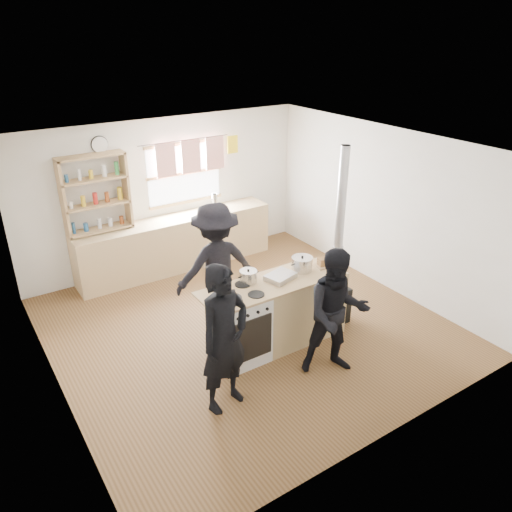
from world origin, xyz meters
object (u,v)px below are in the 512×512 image
roast_tray (280,276)px  stockpot_stove (248,276)px  bread_board (326,262)px  person_near_left (224,339)px  flue_heater (335,280)px  stockpot_counter (302,264)px  cooking_island (279,312)px  skillet_greens (231,299)px  person_far (216,266)px  thermos (215,202)px  person_near_right (337,313)px

roast_tray → stockpot_stove: (-0.38, 0.15, 0.04)m
roast_tray → bread_board: bread_board is taller
stockpot_stove → person_near_left: person_near_left is taller
bread_board → person_near_left: bearing=-162.0°
flue_heater → person_near_left: flue_heater is taller
stockpot_counter → bread_board: size_ratio=0.88×
cooking_island → stockpot_counter: stockpot_counter is taller
skillet_greens → person_far: size_ratio=0.20×
thermos → stockpot_stove: thermos is taller
bread_board → person_far: bearing=142.3°
flue_heater → person_far: size_ratio=1.42×
stockpot_stove → skillet_greens: bearing=-145.8°
person_near_left → cooking_island: bearing=15.3°
cooking_island → stockpot_counter: 0.69m
thermos → flue_heater: 2.81m
thermos → stockpot_counter: size_ratio=1.03×
thermos → person_near_right: 3.62m
stockpot_counter → flue_heater: 0.68m
flue_heater → person_far: bearing=147.5°
stockpot_stove → bread_board: bearing=-9.1°
cooking_island → bread_board: (0.75, -0.01, 0.51)m
thermos → stockpot_stove: (-0.97, -2.60, -0.03)m
cooking_island → stockpot_stove: stockpot_stove is taller
skillet_greens → person_near_right: (1.01, -0.70, -0.16)m
flue_heater → person_near_right: (-0.73, -0.83, 0.15)m
bread_board → flue_heater: (0.21, 0.02, -0.33)m
person_near_left → skillet_greens: bearing=39.8°
skillet_greens → stockpot_stove: 0.51m
person_near_right → bread_board: bearing=84.2°
flue_heater → person_near_right: 1.12m
thermos → roast_tray: bearing=-102.0°
stockpot_counter → person_near_right: person_near_right is taller
bread_board → person_far: (-1.16, 0.90, -0.10)m
cooking_island → person_far: size_ratio=1.12×
thermos → flue_heater: bearing=-82.8°
bread_board → stockpot_counter: bearing=168.3°
stockpot_stove → stockpot_counter: bearing=-7.9°
roast_tray → stockpot_stove: 0.41m
person_near_left → person_far: size_ratio=0.97×
skillet_greens → person_near_left: 0.65m
thermos → roast_tray: (-0.58, -2.75, -0.07)m
thermos → bread_board: size_ratio=0.91×
person_near_left → person_near_right: (1.39, -0.19, -0.06)m
stockpot_stove → flue_heater: size_ratio=0.09×
roast_tray → person_near_right: bearing=-76.7°
bread_board → person_near_right: 0.98m
person_far → person_near_right: bearing=114.9°
flue_heater → person_near_left: (-2.12, -0.64, 0.21)m
person_far → person_near_left: bearing=68.0°
roast_tray → stockpot_stove: bearing=159.1°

